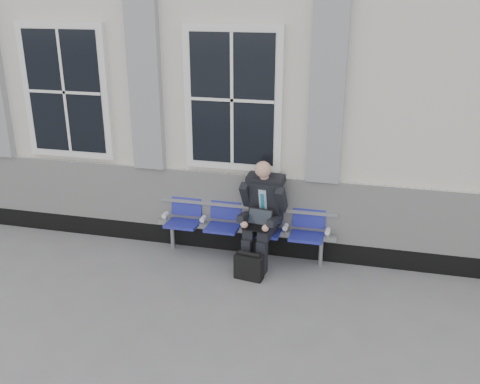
# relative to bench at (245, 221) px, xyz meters

# --- Properties ---
(ground) EXTENTS (70.00, 70.00, 0.00)m
(ground) POSITION_rel_bench_xyz_m (-0.55, -1.32, -0.55)
(ground) COLOR slate
(ground) RESTS_ON ground
(station_building) EXTENTS (14.40, 4.40, 4.49)m
(station_building) POSITION_rel_bench_xyz_m (-0.57, 2.15, 1.67)
(station_building) COLOR beige
(station_building) RESTS_ON ground
(bench) EXTENTS (2.60, 0.47, 0.91)m
(bench) POSITION_rel_bench_xyz_m (0.00, 0.00, 0.00)
(bench) COLOR #9EA0A3
(bench) RESTS_ON ground
(businessman) EXTENTS (0.65, 0.87, 1.50)m
(businessman) POSITION_rel_bench_xyz_m (0.28, -0.14, 0.25)
(businessman) COLOR black
(businessman) RESTS_ON ground
(briefcase) EXTENTS (0.40, 0.22, 0.39)m
(briefcase) POSITION_rel_bench_xyz_m (0.21, -0.64, -0.37)
(briefcase) COLOR black
(briefcase) RESTS_ON ground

